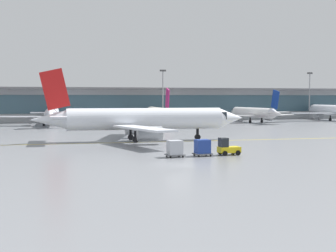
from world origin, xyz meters
The scene contains 13 objects.
ground_plane centered at (0.00, 0.00, 0.00)m, with size 400.00×400.00×0.00m, color slate.
taxiway_centreline_stripe centered at (3.72, 25.60, 0.00)m, with size 110.00×0.36×0.01m, color yellow.
terminal_concourse centered at (0.00, 94.23, 4.92)m, with size 212.87×11.00×9.60m.
gate_airplane_2 centered at (-7.33, 75.79, 2.93)m, with size 27.33×29.54×9.78m.
gate_airplane_3 centered at (19.89, 76.32, 2.75)m, with size 25.66×27.68×9.16m.
gate_airplane_4 centered at (45.92, 73.13, 2.64)m, with size 24.67×26.57×8.80m.
gate_airplane_5 centered at (73.46, 76.04, 2.97)m, with size 27.80×29.93×9.91m.
taxiing_regional_jet centered at (3.28, 27.63, 3.40)m, with size 34.23×31.76×11.33m.
baggage_tug centered at (8.34, 6.36, 0.89)m, with size 2.61×1.63×2.10m.
cargo_dolly_lead centered at (5.13, 6.35, 1.05)m, with size 2.11×1.61×1.94m.
cargo_dolly_trailing centered at (1.70, 6.33, 1.05)m, with size 2.11×1.61×1.94m.
apron_light_mast_2 centered at (24.25, 86.83, 8.02)m, with size 1.80×0.36×14.65m.
apron_light_mast_3 centered at (72.52, 87.33, 8.00)m, with size 1.80×0.36×14.62m.
Camera 1 is at (-15.86, -47.73, 7.00)m, focal length 52.73 mm.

